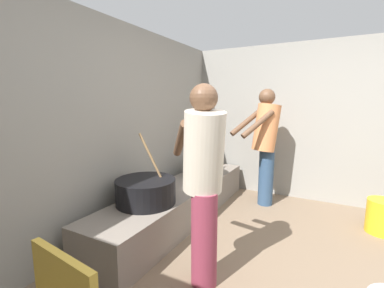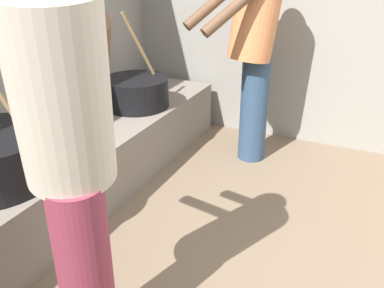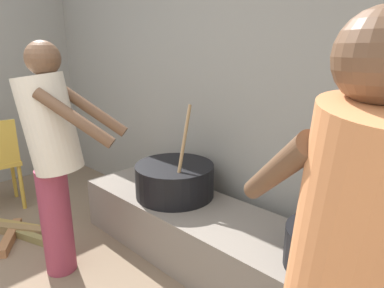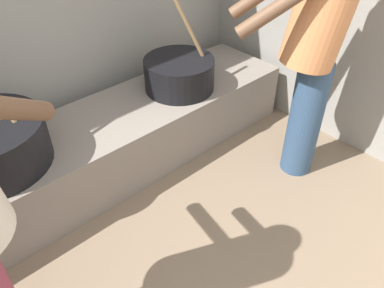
{
  "view_description": "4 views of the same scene",
  "coord_description": "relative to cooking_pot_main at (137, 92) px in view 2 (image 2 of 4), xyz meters",
  "views": [
    {
      "loc": [
        -1.86,
        0.2,
        1.41
      ],
      "look_at": [
        0.41,
        1.43,
        1.0
      ],
      "focal_mm": 24.7,
      "sensor_mm": 36.0,
      "label": 1
    },
    {
      "loc": [
        -1.05,
        0.16,
        1.44
      ],
      "look_at": [
        0.55,
        0.92,
        0.61
      ],
      "focal_mm": 38.81,
      "sensor_mm": 36.0,
      "label": 2
    },
    {
      "loc": [
        1.9,
        0.2,
        1.49
      ],
      "look_at": [
        0.8,
        1.33,
        1.04
      ],
      "focal_mm": 31.28,
      "sensor_mm": 36.0,
      "label": 3
    },
    {
      "loc": [
        -0.1,
        0.01,
        1.71
      ],
      "look_at": [
        0.79,
        0.99,
        0.67
      ],
      "focal_mm": 35.8,
      "sensor_mm": 36.0,
      "label": 4
    }
  ],
  "objects": [
    {
      "name": "cooking_pot_main",
      "position": [
        0.0,
        0.0,
        0.0
      ],
      "size": [
        0.47,
        0.47,
        0.67
      ],
      "color": "black",
      "rests_on": "hearth_ledge"
    },
    {
      "name": "hearth_ledge",
      "position": [
        -0.61,
        0.03,
        -0.31
      ],
      "size": [
        2.73,
        0.6,
        0.4
      ],
      "primitive_type": "cube",
      "color": "slate",
      "rests_on": "ground_plane"
    },
    {
      "name": "cook_in_orange_shirt",
      "position": [
        0.31,
        -0.76,
        0.39
      ],
      "size": [
        0.71,
        0.67,
        1.58
      ],
      "color": "navy",
      "rests_on": "ground_plane"
    },
    {
      "name": "cook_in_cream_shirt",
      "position": [
        -1.51,
        -0.73,
        0.37
      ],
      "size": [
        0.7,
        0.66,
        1.54
      ],
      "color": "#8C3347",
      "rests_on": "ground_plane"
    }
  ]
}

